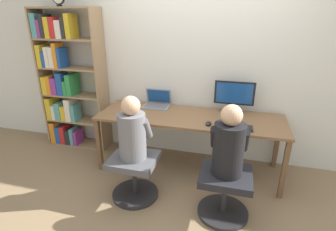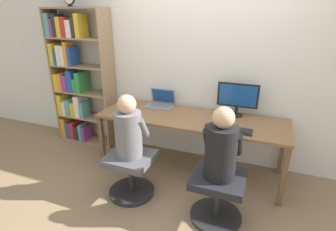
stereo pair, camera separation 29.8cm
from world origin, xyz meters
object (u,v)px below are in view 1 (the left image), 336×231
Objects in this scene: keyboard at (234,127)px; person_at_monitor at (229,144)px; laptop at (157,103)px; office_chair_right at (134,173)px; person_at_laptop at (132,131)px; office_chair_left at (225,190)px; desktop_monitor at (234,96)px; bookshelf at (64,82)px.

person_at_monitor is at bearing -93.10° from keyboard.
keyboard is 0.51m from person_at_monitor.
laptop is 0.68× the size of office_chair_right.
person_at_laptop is at bearing -88.15° from laptop.
person_at_monitor is at bearing -44.48° from laptop.
office_chair_left is 0.94m from office_chair_right.
office_chair_left is (0.97, -0.96, -0.48)m from laptop.
desktop_monitor is 1.39× the size of laptop.
bookshelf is at bearing -179.37° from desktop_monitor.
person_at_monitor is 0.94m from person_at_laptop.
office_chair_right is 1.78m from bookshelf.
desktop_monitor is at bearing 90.04° from person_at_monitor.
keyboard is 0.59× the size of person_at_monitor.
person_at_monitor reaches higher than office_chair_left.
keyboard is at bearing 25.98° from office_chair_right.
laptop is 0.52× the size of person_at_laptop.
person_at_monitor reaches higher than keyboard.
person_at_monitor is (-0.03, -0.51, 0.04)m from keyboard.
laptop reaches higher than office_chair_right.
person_at_laptop is at bearing 177.69° from person_at_monitor.
desktop_monitor is 0.99m from laptop.
bookshelf is (-2.32, 0.94, 0.69)m from office_chair_left.
bookshelf reaches higher than person_at_laptop.
office_chair_left is 1.06m from person_at_laptop.
laptop is at bearing 135.52° from person_at_monitor.
desktop_monitor is 0.70× the size of person_at_monitor.
desktop_monitor reaches higher than office_chair_left.
bookshelf reaches higher than office_chair_left.
keyboard is (1.00, -0.45, -0.03)m from laptop.
office_chair_right is at bearing -90.00° from person_at_laptop.
desktop_monitor is at bearing 0.63° from bookshelf.
desktop_monitor is 0.95× the size of office_chair_left.
office_chair_right is at bearing -154.02° from keyboard.
keyboard is 2.40m from bookshelf.
person_at_monitor is (0.00, 0.00, 0.49)m from office_chair_left.
person_at_monitor reaches higher than office_chair_right.
bookshelf reaches higher than laptop.
keyboard is (0.03, -0.45, -0.21)m from desktop_monitor.
laptop reaches higher than keyboard.
laptop is 1.04m from office_chair_right.
person_at_monitor reaches higher than person_at_laptop.
office_chair_left is at bearing -22.04° from bookshelf.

